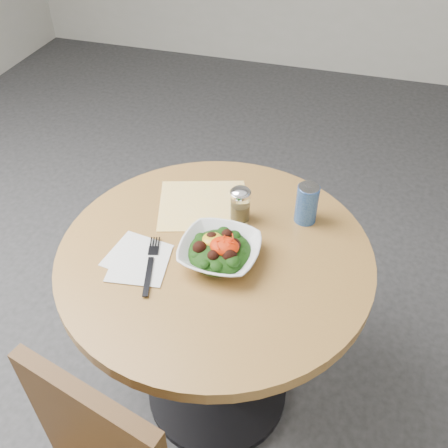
# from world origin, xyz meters

# --- Properties ---
(ground) EXTENTS (6.00, 6.00, 0.00)m
(ground) POSITION_xyz_m (0.00, 0.00, 0.00)
(ground) COLOR #2B2B2E
(ground) RESTS_ON ground
(table) EXTENTS (0.90, 0.90, 0.75)m
(table) POSITION_xyz_m (0.00, 0.00, 0.55)
(table) COLOR black
(table) RESTS_ON ground
(cloth_napkin) EXTENTS (0.33, 0.32, 0.00)m
(cloth_napkin) POSITION_xyz_m (-0.10, 0.18, 0.75)
(cloth_napkin) COLOR #FFAC0D
(cloth_napkin) RESTS_ON table
(paper_napkins) EXTENTS (0.20, 0.21, 0.00)m
(paper_napkins) POSITION_xyz_m (-0.19, -0.10, 0.75)
(paper_napkins) COLOR silver
(paper_napkins) RESTS_ON table
(salad_bowl) EXTENTS (0.22, 0.22, 0.08)m
(salad_bowl) POSITION_xyz_m (0.02, -0.03, 0.78)
(salad_bowl) COLOR silver
(salad_bowl) RESTS_ON table
(fork) EXTENTS (0.08, 0.22, 0.00)m
(fork) POSITION_xyz_m (-0.15, -0.11, 0.76)
(fork) COLOR black
(fork) RESTS_ON table
(spice_shaker) EXTENTS (0.06, 0.06, 0.11)m
(spice_shaker) POSITION_xyz_m (0.03, 0.15, 0.81)
(spice_shaker) COLOR silver
(spice_shaker) RESTS_ON table
(beverage_can) EXTENTS (0.07, 0.07, 0.13)m
(beverage_can) POSITION_xyz_m (0.22, 0.21, 0.81)
(beverage_can) COLOR navy
(beverage_can) RESTS_ON table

